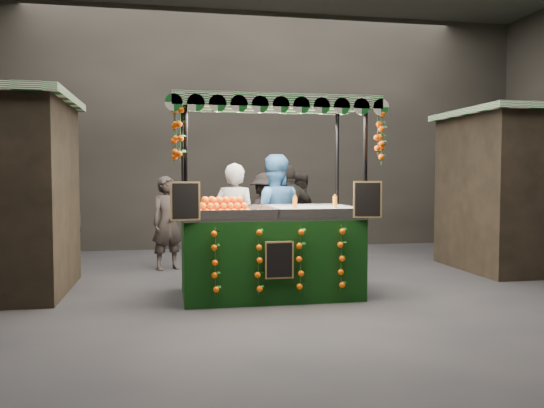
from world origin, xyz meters
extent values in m
plane|color=black|center=(0.00, 0.00, 0.00)|extent=(12.00, 12.00, 0.00)
cube|color=black|center=(0.00, 5.00, 2.50)|extent=(12.00, 0.10, 5.00)
cube|color=black|center=(4.40, 1.50, 1.25)|extent=(2.80, 2.00, 2.50)
cube|color=#12561A|center=(4.40, 1.50, 2.55)|extent=(3.00, 2.20, 0.10)
cube|color=black|center=(-0.41, 0.25, 0.50)|extent=(2.21, 1.20, 1.00)
cube|color=silver|center=(-0.41, 0.25, 1.02)|extent=(2.21, 1.20, 0.04)
cylinder|color=black|center=(-1.49, -0.32, 1.20)|extent=(0.05, 0.05, 2.41)
cylinder|color=black|center=(0.66, -0.32, 1.20)|extent=(0.05, 0.05, 2.41)
cylinder|color=black|center=(-1.49, 0.82, 1.20)|extent=(0.05, 0.05, 2.41)
cylinder|color=black|center=(0.66, 0.82, 1.20)|extent=(0.05, 0.05, 2.41)
cube|color=#12561A|center=(-0.41, 0.25, 2.45)|extent=(2.46, 1.45, 0.08)
cube|color=white|center=(0.19, 0.25, 1.08)|extent=(0.98, 1.08, 0.08)
cube|color=black|center=(-1.50, -0.38, 1.25)|extent=(0.34, 0.10, 0.44)
cube|color=black|center=(0.67, -0.38, 1.25)|extent=(0.34, 0.10, 0.44)
cube|color=black|center=(-0.41, -0.39, 0.55)|extent=(0.34, 0.03, 0.44)
imported|color=slate|center=(-0.75, 1.19, 0.86)|extent=(0.74, 0.62, 1.72)
imported|color=#2B588C|center=(-0.16, 1.33, 0.93)|extent=(0.95, 0.77, 1.85)
imported|color=#2E2725|center=(-1.70, 2.47, 0.76)|extent=(0.66, 0.56, 1.53)
imported|color=black|center=(0.74, 3.19, 0.80)|extent=(0.82, 0.66, 1.60)
imported|color=#2A2722|center=(0.42, 2.89, 0.86)|extent=(1.04, 0.50, 1.72)
imported|color=#282221|center=(0.08, 3.40, 0.79)|extent=(1.12, 1.16, 1.59)
imported|color=#282420|center=(-3.58, 3.76, 0.79)|extent=(0.91, 0.77, 1.58)
imported|color=#2E2725|center=(4.50, 2.05, 0.81)|extent=(1.32, 1.47, 1.63)
camera|label=1|loc=(-1.68, -6.73, 1.55)|focal=36.73mm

